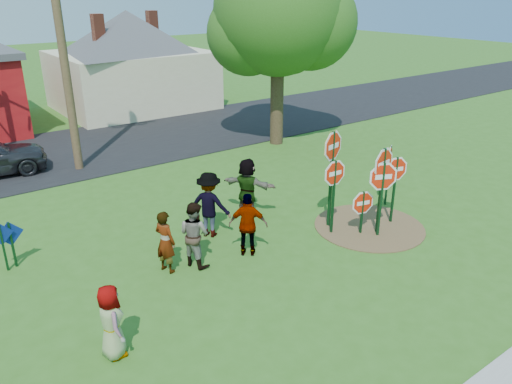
# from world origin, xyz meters

# --- Properties ---
(ground) EXTENTS (120.00, 120.00, 0.00)m
(ground) POSITION_xyz_m (0.00, 0.00, 0.00)
(ground) COLOR #32621C
(ground) RESTS_ON ground
(road) EXTENTS (120.00, 7.50, 0.04)m
(road) POSITION_xyz_m (0.00, 11.50, 0.02)
(road) COLOR black
(road) RESTS_ON ground
(dirt_patch) EXTENTS (3.20, 3.20, 0.03)m
(dirt_patch) POSITION_xyz_m (4.50, -1.00, 0.01)
(dirt_patch) COLOR brown
(dirt_patch) RESTS_ON ground
(cream_house) EXTENTS (9.40, 9.40, 6.50)m
(cream_house) POSITION_xyz_m (5.50, 18.00, 2.92)
(cream_house) COLOR beige
(cream_house) RESTS_ON ground
(stop_sign_a) EXTENTS (0.99, 0.49, 2.33)m
(stop_sign_a) POSITION_xyz_m (4.27, -1.51, 1.60)
(stop_sign_a) COLOR #0F381A
(stop_sign_a) RESTS_ON ground
(stop_sign_b) EXTENTS (1.12, 0.29, 3.03)m
(stop_sign_b) POSITION_xyz_m (3.58, -0.23, 2.20)
(stop_sign_b) COLOR #0F381A
(stop_sign_b) RESTS_ON ground
(stop_sign_c) EXTENTS (1.16, 0.20, 2.68)m
(stop_sign_c) POSITION_xyz_m (4.40, -1.37, 1.86)
(stop_sign_c) COLOR #0F381A
(stop_sign_c) RESTS_ON ground
(stop_sign_d) EXTENTS (0.82, 0.52, 2.11)m
(stop_sign_d) POSITION_xyz_m (6.18, -0.18, 1.49)
(stop_sign_d) COLOR #0F381A
(stop_sign_d) RESTS_ON ground
(stop_sign_e) EXTENTS (0.90, 0.24, 1.42)m
(stop_sign_e) POSITION_xyz_m (3.98, -1.13, 0.89)
(stop_sign_e) COLOR #0F381A
(stop_sign_e) RESTS_ON ground
(stop_sign_f) EXTENTS (0.95, 0.28, 2.19)m
(stop_sign_f) POSITION_xyz_m (5.26, -1.16, 1.54)
(stop_sign_f) COLOR #0F381A
(stop_sign_f) RESTS_ON ground
(stop_sign_g) EXTENTS (0.99, 0.07, 2.32)m
(stop_sign_g) POSITION_xyz_m (3.33, -0.61, 1.61)
(stop_sign_g) COLOR #0F381A
(stop_sign_g) RESTS_ON ground
(blue_diamond_c) EXTENTS (0.65, 0.11, 1.25)m
(blue_diamond_c) POSITION_xyz_m (-4.37, 2.78, 0.77)
(blue_diamond_c) COLOR #0F381A
(blue_diamond_c) RESTS_ON ground
(blue_diamond_d) EXTENTS (0.60, 0.06, 1.30)m
(blue_diamond_d) POSITION_xyz_m (-4.59, 2.70, 0.81)
(blue_diamond_d) COLOR #0F381A
(blue_diamond_d) RESTS_ON ground
(person_a) EXTENTS (0.53, 0.77, 1.52)m
(person_a) POSITION_xyz_m (-3.63, -1.85, 0.76)
(person_a) COLOR #434698
(person_a) RESTS_ON ground
(person_b) EXTENTS (0.56, 0.68, 1.61)m
(person_b) POSITION_xyz_m (-1.40, 0.33, 0.81)
(person_b) COLOR #22745E
(person_b) RESTS_ON ground
(person_c) EXTENTS (0.87, 0.99, 1.70)m
(person_c) POSITION_xyz_m (-0.67, 0.19, 0.85)
(person_c) COLOR #93613D
(person_c) RESTS_ON ground
(person_d) EXTENTS (1.28, 1.39, 1.88)m
(person_d) POSITION_xyz_m (0.48, 1.35, 0.94)
(person_d) COLOR #38383D
(person_d) RESTS_ON ground
(person_e) EXTENTS (1.04, 0.97, 1.72)m
(person_e) POSITION_xyz_m (0.70, -0.20, 0.86)
(person_e) COLOR #412A4F
(person_e) RESTS_ON ground
(person_f) EXTENTS (1.34, 1.73, 1.83)m
(person_f) POSITION_xyz_m (2.13, 1.83, 0.91)
(person_f) COLOR #194E24
(person_f) RESTS_ON ground
(utility_pole) EXTENTS (2.44, 0.46, 9.99)m
(utility_pole) POSITION_xyz_m (-0.68, 9.14, 5.26)
(utility_pole) COLOR #4C3823
(utility_pole) RESTS_ON ground
(leafy_tree) EXTENTS (5.88, 5.37, 8.36)m
(leafy_tree) POSITION_xyz_m (7.80, 7.33, 5.38)
(leafy_tree) COLOR #382819
(leafy_tree) RESTS_ON ground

